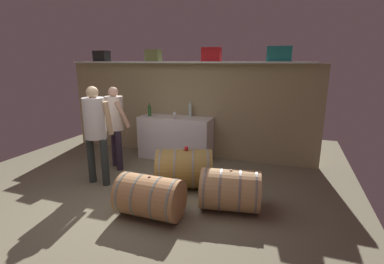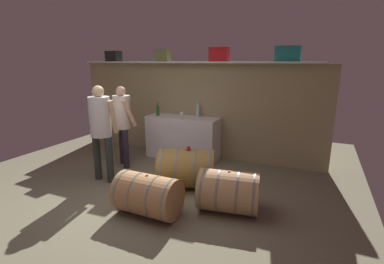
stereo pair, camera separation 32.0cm
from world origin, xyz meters
name	(u,v)px [view 1 (the left image)]	position (x,y,z in m)	size (l,w,h in m)	color
ground_plane	(143,189)	(0.00, 0.64, -0.01)	(6.68, 8.30, 0.02)	#6E6850
back_wall_panel	(185,110)	(0.00, 2.55, 0.98)	(5.48, 0.10, 1.96)	#9C8D65
high_shelf_board	(182,62)	(0.00, 2.40, 1.98)	(5.04, 0.40, 0.03)	silver
toolcase_black	(102,56)	(-1.92, 2.40, 2.11)	(0.32, 0.23, 0.23)	black
toolcase_olive	(153,55)	(-0.64, 2.40, 2.12)	(0.30, 0.22, 0.24)	olive
toolcase_red	(211,54)	(0.61, 2.40, 2.13)	(0.36, 0.23, 0.26)	red
toolcase_teal	(279,54)	(1.87, 2.40, 2.13)	(0.43, 0.24, 0.26)	teal
work_cabinet	(176,138)	(-0.09, 2.22, 0.44)	(1.51, 0.54, 0.88)	white
wine_bottle_clear	(190,110)	(0.18, 2.39, 1.02)	(0.07, 0.07, 0.30)	#ACC7BA
wine_bottle_green	(149,110)	(-0.63, 2.13, 1.00)	(0.07, 0.07, 0.27)	#295C27
wine_glass	(175,114)	(-0.03, 2.06, 0.98)	(0.08, 0.08, 0.14)	white
wine_barrel_near	(184,169)	(0.60, 0.93, 0.32)	(1.04, 0.88, 0.64)	olive
wine_barrel_far	(230,190)	(1.46, 0.46, 0.29)	(0.88, 0.69, 0.59)	tan
wine_barrel_flank	(150,197)	(0.50, -0.06, 0.28)	(0.84, 0.57, 0.56)	#AB7A4D
tasting_cup	(186,148)	(0.64, 0.93, 0.66)	(0.06, 0.06, 0.05)	red
winemaker_pouring	(95,125)	(-0.79, 0.59, 1.00)	(0.49, 0.41, 1.62)	#2B3332
visitor_tasting	(115,119)	(-0.92, 1.32, 0.95)	(0.52, 0.49, 1.55)	#302636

